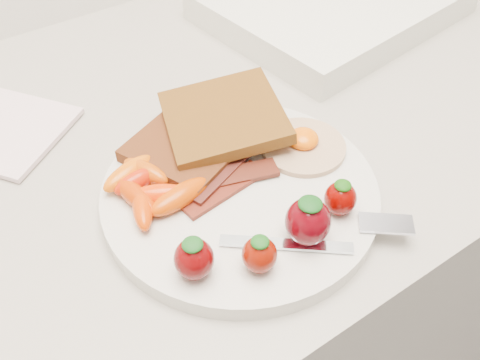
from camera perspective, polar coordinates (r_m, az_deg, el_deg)
counter at (r=0.97m, az=-4.10°, el=-14.99°), size 2.00×0.60×0.90m
plate at (r=0.53m, az=-0.00°, el=-1.45°), size 0.27×0.27×0.02m
toast_lower at (r=0.55m, az=-5.63°, el=3.60°), size 0.14×0.14×0.01m
toast_upper at (r=0.57m, az=-1.78°, el=6.73°), size 0.15×0.15×0.03m
fried_egg at (r=0.56m, az=6.76°, el=3.80°), size 0.11×0.11×0.02m
bacon_strips at (r=0.52m, az=-1.58°, el=0.11°), size 0.11×0.06×0.01m
baby_carrots at (r=0.51m, az=-9.74°, el=-0.90°), size 0.09×0.10×0.02m
strawberries at (r=0.46m, az=4.19°, el=-5.45°), size 0.18×0.06×0.05m
fork at (r=0.48m, az=9.84°, el=-5.76°), size 0.16×0.10×0.00m
appliance at (r=0.83m, az=9.81°, el=18.19°), size 0.37×0.31×0.04m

